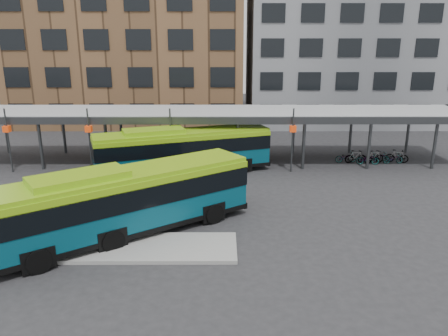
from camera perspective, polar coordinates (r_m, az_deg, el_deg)
ground at (r=23.82m, az=-2.22°, el=-7.28°), size 120.00×120.00×0.00m
boarding_island at (r=21.99m, az=-17.20°, el=-9.90°), size 14.00×3.00×0.18m
canopy at (r=35.15m, az=-1.65°, el=7.11°), size 40.00×6.53×4.80m
building_brick at (r=54.92m, az=-12.12°, el=17.52°), size 26.00×14.00×22.00m
building_grey at (r=55.90m, az=16.23°, el=16.20°), size 24.00×14.00×20.00m
bus_front at (r=22.31m, az=-12.84°, el=-4.10°), size 12.41×10.03×3.66m
bus_rear at (r=32.14m, az=-5.43°, el=2.40°), size 12.96×6.83×3.53m
bike_rack at (r=37.12m, az=18.84°, el=1.33°), size 5.94×1.49×1.08m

